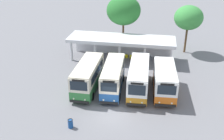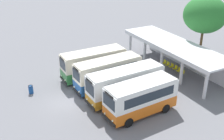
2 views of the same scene
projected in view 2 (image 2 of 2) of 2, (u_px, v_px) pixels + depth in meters
name	position (u px, v px, depth m)	size (l,w,h in m)	color
ground_plane	(68.00, 102.00, 27.52)	(180.00, 180.00, 0.00)	slate
city_bus_nearest_orange	(94.00, 63.00, 31.77)	(2.44, 7.62, 3.32)	black
city_bus_second_in_row	(108.00, 72.00, 29.55)	(2.50, 7.63, 3.30)	black
city_bus_middle_cream	(125.00, 83.00, 27.36)	(2.52, 8.12, 3.27)	black
city_bus_fourth_amber	(141.00, 97.00, 24.94)	(2.74, 7.00, 3.24)	black
terminal_canopy	(177.00, 49.00, 33.81)	(15.65, 4.64, 3.40)	silver
waiting_chair_end_by_column	(164.00, 62.00, 35.27)	(0.44, 0.44, 0.86)	slate
waiting_chair_second_from_end	(168.00, 64.00, 34.72)	(0.44, 0.44, 0.86)	slate
waiting_chair_middle_seat	(172.00, 66.00, 34.21)	(0.44, 0.44, 0.86)	slate
waiting_chair_fourth_seat	(175.00, 68.00, 33.68)	(0.44, 0.44, 0.86)	slate
waiting_chair_fifth_seat	(179.00, 70.00, 33.12)	(0.44, 0.44, 0.86)	slate
waiting_chair_far_end_seat	(182.00, 72.00, 32.55)	(0.44, 0.44, 0.86)	slate
roadside_tree_behind_canopy	(205.00, 15.00, 34.44)	(5.42, 5.42, 8.58)	brown
litter_bin_apron	(31.00, 89.00, 28.96)	(0.49, 0.49, 0.90)	#19478C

